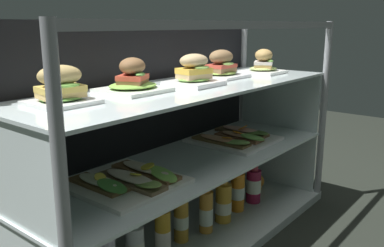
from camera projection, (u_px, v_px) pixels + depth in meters
The scene contains 23 objects.
ground_plane at pixel (192, 243), 1.74m from camera, with size 6.00×6.00×0.02m, color black.
case_base_deck at pixel (192, 236), 1.73m from camera, with size 1.53×0.51×0.04m, color #B3BFBC.
case_frame at pixel (164, 121), 1.71m from camera, with size 1.53×0.51×0.91m.
riser_lower_tier at pixel (192, 198), 1.69m from camera, with size 1.46×0.44×0.31m.
shelf_lower_glass at pixel (192, 161), 1.66m from camera, with size 1.48×0.46×0.01m, color silver.
riser_upper_tier at pixel (192, 125), 1.62m from camera, with size 1.46×0.44×0.29m.
shelf_upper_glass at pixel (192, 87), 1.58m from camera, with size 1.48×0.46×0.01m, color silver.
plated_roll_sandwich_near_right_corner at pixel (61, 88), 1.19m from camera, with size 0.18×0.18×0.12m.
plated_roll_sandwich_right_of_center at pixel (133, 81), 1.42m from camera, with size 0.21×0.21×0.12m.
plated_roll_sandwich_center at pixel (195, 73), 1.57m from camera, with size 0.18×0.18×0.12m.
plated_roll_sandwich_near_left_corner at pixel (221, 67), 1.81m from camera, with size 0.20×0.20×0.12m.
plated_roll_sandwich_mid_left at pixel (263, 64), 1.96m from camera, with size 0.18×0.18×0.12m.
open_sandwich_tray_near_right_corner at pixel (128, 180), 1.39m from camera, with size 0.34×0.37×0.06m.
open_sandwich_tray_left_of_center at pixel (236, 137), 1.92m from camera, with size 0.34×0.35×0.06m.
juice_bottle_front_second at pixel (135, 247), 1.45m from camera, with size 0.07×0.07×0.21m.
juice_bottle_front_right_end at pixel (163, 234), 1.52m from camera, with size 0.06×0.06×0.24m.
juice_bottle_tucked_behind at pixel (181, 218), 1.64m from camera, with size 0.06×0.06×0.24m.
juice_bottle_front_left_end at pixel (206, 211), 1.71m from camera, with size 0.06×0.06×0.24m.
juice_bottle_back_left at pixel (223, 202), 1.81m from camera, with size 0.07×0.07×0.24m.
juice_bottle_front_middle at pixel (238, 190), 1.91m from camera, with size 0.07×0.07×0.24m.
juice_bottle_back_right at pixel (254, 184), 2.01m from camera, with size 0.07×0.07×0.22m.
orange_fruit_beside_bottles at pixel (257, 181), 2.18m from camera, with size 0.08×0.08×0.08m, color orange.
orange_fruit_near_left_post at pixel (254, 188), 2.10m from camera, with size 0.08×0.08×0.08m, color orange.
Camera 1 is at (-1.22, -0.99, 0.89)m, focal length 38.39 mm.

